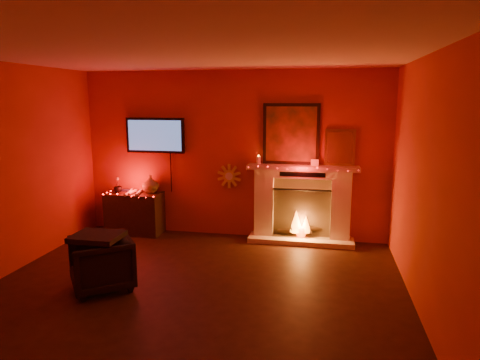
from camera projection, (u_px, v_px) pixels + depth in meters
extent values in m
plane|color=black|center=(186.00, 302.00, 4.79)|extent=(5.00, 5.00, 0.00)
plane|color=beige|center=(179.00, 52.00, 4.29)|extent=(5.00, 5.00, 0.00)
plane|color=#A82C1B|center=(232.00, 155.00, 6.95)|extent=(5.00, 0.00, 5.00)
plane|color=#A82C1B|center=(21.00, 279.00, 2.13)|extent=(5.00, 0.00, 5.00)
plane|color=#A82C1B|center=(433.00, 194.00, 4.06)|extent=(0.00, 5.00, 5.00)
cube|color=beige|center=(301.00, 240.00, 6.78)|extent=(1.65, 0.40, 0.08)
cube|color=beige|center=(264.00, 205.00, 6.89)|extent=(0.30, 0.22, 0.95)
cube|color=beige|center=(341.00, 209.00, 6.66)|extent=(0.30, 0.22, 0.95)
cube|color=beige|center=(303.00, 173.00, 6.67)|extent=(1.50, 0.22, 0.14)
cube|color=beige|center=(303.00, 168.00, 6.60)|extent=(1.72, 0.34, 0.06)
cube|color=#8F6F53|center=(302.00, 206.00, 6.83)|extent=(0.90, 0.10, 0.95)
cube|color=black|center=(301.00, 214.00, 6.67)|extent=(0.90, 0.02, 0.78)
cylinder|color=black|center=(295.00, 233.00, 6.84)|extent=(0.55, 0.09, 0.09)
cylinder|color=black|center=(306.00, 229.00, 6.81)|extent=(0.51, 0.18, 0.08)
cone|color=orange|center=(296.00, 221.00, 6.80)|extent=(0.20, 0.20, 0.34)
cone|color=orange|center=(306.00, 224.00, 6.79)|extent=(0.16, 0.16, 0.26)
sphere|color=#FF3F07|center=(301.00, 232.00, 6.82)|extent=(0.18, 0.18, 0.18)
cube|color=black|center=(291.00, 134.00, 6.67)|extent=(0.88, 0.05, 0.95)
cube|color=#C4481A|center=(291.00, 134.00, 6.64)|extent=(0.78, 0.01, 0.85)
cube|color=#B58D35|center=(340.00, 147.00, 6.57)|extent=(0.46, 0.04, 0.56)
cube|color=#975F22|center=(340.00, 148.00, 6.55)|extent=(0.38, 0.01, 0.48)
cylinder|color=beige|center=(258.00, 160.00, 6.76)|extent=(0.07, 0.07, 0.12)
cube|color=silver|center=(315.00, 163.00, 6.58)|extent=(0.12, 0.01, 0.10)
cube|color=black|center=(155.00, 135.00, 7.10)|extent=(1.00, 0.06, 0.58)
cube|color=#4368AE|center=(155.00, 135.00, 7.07)|extent=(0.92, 0.01, 0.50)
cylinder|color=black|center=(171.00, 172.00, 7.18)|extent=(0.02, 0.02, 0.66)
cylinder|color=gold|center=(229.00, 176.00, 7.01)|extent=(0.20, 0.03, 0.20)
cylinder|color=silver|center=(229.00, 176.00, 6.99)|extent=(0.13, 0.01, 0.13)
cube|color=black|center=(135.00, 213.00, 7.22)|extent=(0.92, 0.46, 0.70)
imported|color=brown|center=(151.00, 184.00, 7.15)|extent=(0.28, 0.28, 0.30)
imported|color=black|center=(118.00, 190.00, 7.13)|extent=(0.14, 0.14, 0.11)
cylinder|color=silver|center=(130.00, 192.00, 7.12)|extent=(0.16, 0.38, 0.05)
cylinder|color=silver|center=(131.00, 193.00, 7.05)|extent=(0.07, 0.38, 0.05)
cylinder|color=silver|center=(139.00, 193.00, 7.06)|extent=(0.13, 0.38, 0.05)
cube|color=maroon|center=(124.00, 192.00, 7.16)|extent=(0.20, 0.14, 0.03)
cube|color=#1D2945|center=(125.00, 190.00, 7.16)|extent=(0.17, 0.12, 0.02)
imported|color=black|center=(101.00, 263.00, 5.09)|extent=(0.96, 0.96, 0.63)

